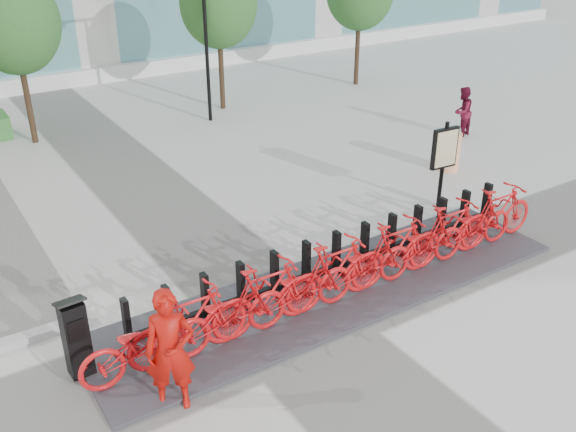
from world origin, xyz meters
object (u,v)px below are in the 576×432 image
pedestrian (462,112)px  bike_0 (146,343)px  map_sign (444,152)px  kiosk (76,337)px  worker_red (170,351)px  construction_barrel (450,152)px

pedestrian → bike_0: bearing=7.7°
pedestrian → map_sign: map_sign is taller
kiosk → worker_red: (0.98, -1.36, 0.23)m
pedestrian → kiosk: bearing=4.2°
kiosk → map_sign: 9.29m
map_sign → construction_barrel: bearing=42.9°
kiosk → pedestrian: 14.26m
bike_0 → kiosk: (-0.90, 0.56, 0.11)m
bike_0 → map_sign: 8.52m
worker_red → bike_0: bearing=120.3°
bike_0 → kiosk: 1.07m
bike_0 → map_sign: size_ratio=1.00×
pedestrian → construction_barrel: pedestrian is taller
bike_0 → map_sign: map_sign is taller
pedestrian → map_sign: bearing=22.8°
worker_red → map_sign: bearing=43.4°
construction_barrel → kiosk: bearing=-164.8°
bike_0 → pedestrian: (12.52, 5.39, 0.13)m
bike_0 → pedestrian: 13.63m
bike_0 → construction_barrel: bearing=-70.7°
map_sign → worker_red: bearing=-157.4°
worker_red → pedestrian: 13.89m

